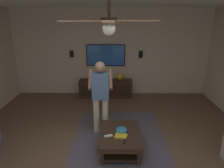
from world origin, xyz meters
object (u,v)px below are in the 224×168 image
object	(u,v)px
person_standing	(100,93)
remote_white	(109,136)
tv	(106,55)
book	(121,136)
coffee_table	(120,138)
media_console	(106,88)
bowl	(122,130)
vase_round	(120,77)
wall_speaker_right	(72,54)
wall_speaker_left	(141,54)
ceiling_fan	(109,23)
remote_black	(125,141)
remote_grey	(121,136)

from	to	relation	value
person_standing	remote_white	world-z (taller)	person_standing
person_standing	remote_white	distance (m)	1.01
tv	book	size ratio (longest dim) A/B	5.67
coffee_table	remote_white	distance (m)	0.27
media_console	bowl	bearing A→B (deg)	8.50
vase_round	wall_speaker_right	world-z (taller)	wall_speaker_right
vase_round	coffee_table	bearing A→B (deg)	178.79
vase_round	wall_speaker_left	distance (m)	0.99
person_standing	ceiling_fan	world-z (taller)	ceiling_fan
book	tv	bearing A→B (deg)	-69.62
coffee_table	media_console	world-z (taller)	media_console
bowl	remote_black	size ratio (longest dim) A/B	1.48
bowl	book	world-z (taller)	bowl
bowl	remote_white	xyz separation A→B (m)	(-0.14, 0.25, -0.04)
tv	remote_grey	xyz separation A→B (m)	(-3.23, -0.41, -0.91)
remote_grey	book	distance (m)	0.01
book	ceiling_fan	bearing A→B (deg)	88.15
ceiling_fan	vase_round	bearing A→B (deg)	-3.65
remote_grey	book	world-z (taller)	book
media_console	remote_black	bearing A→B (deg)	8.52
coffee_table	vase_round	size ratio (longest dim) A/B	4.55
book	ceiling_fan	distance (m)	2.18
book	bowl	bearing A→B (deg)	-81.49
person_standing	book	world-z (taller)	person_standing
coffee_table	remote_grey	distance (m)	0.18
coffee_table	remote_white	xyz separation A→B (m)	(-0.12, 0.22, 0.12)
remote_black	wall_speaker_left	xyz separation A→B (m)	(3.38, -0.66, 0.94)
tv	wall_speaker_left	xyz separation A→B (m)	(0.01, -1.13, 0.03)
book	vase_round	bearing A→B (deg)	-77.70
person_standing	ceiling_fan	bearing A→B (deg)	-173.95
bowl	wall_speaker_right	xyz separation A→B (m)	(3.07, 1.52, 0.91)
remote_white	remote_black	bearing A→B (deg)	-46.76
remote_white	book	world-z (taller)	book
wall_speaker_right	ceiling_fan	size ratio (longest dim) A/B	0.18
bowl	tv	bearing A→B (deg)	7.84
remote_white	wall_speaker_right	xyz separation A→B (m)	(3.22, 1.28, 0.95)
bowl	wall_speaker_right	distance (m)	3.55
person_standing	remote_white	size ratio (longest dim) A/B	10.93
vase_round	tv	bearing A→B (deg)	67.59
media_console	book	xyz separation A→B (m)	(-2.98, -0.41, 0.14)
ceiling_fan	remote_white	bearing A→B (deg)	2.84
media_console	vase_round	size ratio (longest dim) A/B	7.73
remote_white	ceiling_fan	bearing A→B (deg)	-104.89
wall_speaker_left	wall_speaker_right	xyz separation A→B (m)	(0.00, 2.23, 0.01)
tv	person_standing	size ratio (longest dim) A/B	0.76
remote_grey	vase_round	size ratio (longest dim) A/B	0.68
tv	bowl	world-z (taller)	tv
media_console	tv	bearing A→B (deg)	-180.00
coffee_table	remote_black	xyz separation A→B (m)	(-0.28, -0.08, 0.12)
coffee_table	vase_round	bearing A→B (deg)	-1.21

